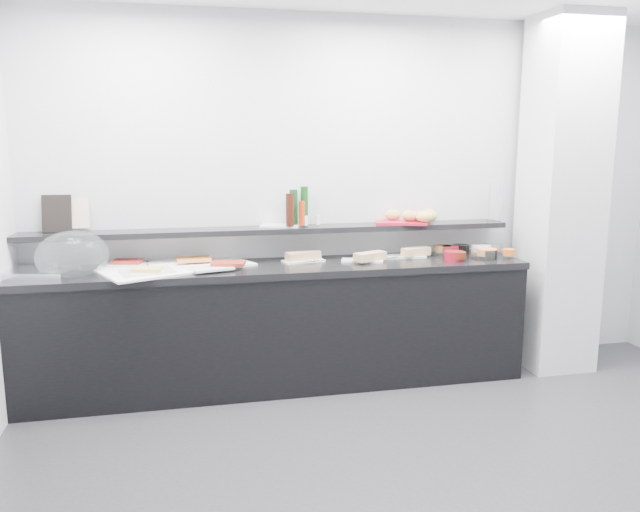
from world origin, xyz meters
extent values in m
plane|color=#2D2D30|center=(0.00, 0.00, 0.00)|extent=(5.00, 5.00, 0.00)
cube|color=silver|center=(0.00, 2.00, 1.35)|extent=(5.00, 0.02, 2.70)
cube|color=silver|center=(1.50, 1.65, 1.35)|extent=(0.50, 0.50, 2.70)
cube|color=black|center=(-0.70, 1.70, 0.42)|extent=(3.60, 0.60, 0.85)
cube|color=black|center=(-0.70, 1.70, 0.88)|extent=(3.62, 0.62, 0.05)
cube|color=black|center=(-0.70, 1.88, 1.13)|extent=(3.60, 0.25, 0.04)
cube|color=silver|center=(-2.32, 1.68, 0.92)|extent=(0.50, 0.38, 0.04)
ellipsoid|color=silver|center=(-2.08, 1.67, 1.03)|extent=(0.56, 0.47, 0.34)
cube|color=white|center=(-1.41, 1.71, 0.91)|extent=(1.12, 0.86, 0.01)
cube|color=white|center=(-1.77, 1.80, 0.92)|extent=(0.33, 0.23, 0.01)
cube|color=maroon|center=(-1.75, 1.84, 0.94)|extent=(0.23, 0.18, 0.02)
cube|color=white|center=(-1.49, 1.85, 0.92)|extent=(0.29, 0.22, 0.01)
cube|color=orange|center=(-1.30, 1.83, 0.94)|extent=(0.25, 0.17, 0.02)
cube|color=white|center=(-1.60, 1.55, 0.92)|extent=(0.38, 0.31, 0.01)
cube|color=#E0C257|center=(-1.60, 1.53, 0.94)|extent=(0.21, 0.15, 0.02)
cube|color=white|center=(-1.18, 1.57, 0.92)|extent=(0.31, 0.25, 0.01)
cube|color=maroon|center=(-1.06, 1.62, 0.94)|extent=(0.25, 0.19, 0.02)
cube|color=white|center=(-0.51, 1.77, 0.91)|extent=(0.32, 0.19, 0.01)
cube|color=tan|center=(-0.50, 1.79, 0.94)|extent=(0.27, 0.16, 0.06)
cylinder|color=silver|center=(-0.44, 1.72, 0.92)|extent=(0.15, 0.06, 0.01)
cube|color=white|center=(-0.08, 1.69, 0.91)|extent=(0.33, 0.22, 0.01)
cube|color=tan|center=(-0.03, 1.65, 0.94)|extent=(0.26, 0.18, 0.06)
cylinder|color=silver|center=(-0.10, 1.63, 0.92)|extent=(0.16, 0.03, 0.01)
cube|color=silver|center=(0.25, 1.80, 0.91)|extent=(0.39, 0.19, 0.01)
cube|color=tan|center=(0.37, 1.77, 0.94)|extent=(0.24, 0.15, 0.06)
cylinder|color=silver|center=(0.15, 1.69, 0.92)|extent=(0.14, 0.09, 0.01)
cylinder|color=silver|center=(0.61, 1.81, 0.94)|extent=(0.22, 0.22, 0.07)
cylinder|color=orange|center=(0.63, 1.84, 0.95)|extent=(0.15, 0.15, 0.05)
cylinder|color=black|center=(0.78, 1.86, 0.94)|extent=(0.13, 0.13, 0.07)
cylinder|color=#550C0F|center=(0.66, 1.79, 0.95)|extent=(0.16, 0.16, 0.05)
cylinder|color=silver|center=(1.04, 1.82, 0.94)|extent=(0.18, 0.18, 0.07)
cylinder|color=silver|center=(0.92, 1.79, 0.95)|extent=(0.18, 0.18, 0.05)
cylinder|color=maroon|center=(0.60, 1.59, 0.94)|extent=(0.16, 0.16, 0.07)
cylinder|color=#511A0B|center=(0.62, 1.55, 0.95)|extent=(0.12, 0.12, 0.05)
cylinder|color=silver|center=(0.84, 1.60, 0.94)|extent=(0.22, 0.22, 0.07)
cylinder|color=#FC813D|center=(0.89, 1.63, 0.95)|extent=(0.19, 0.19, 0.05)
cylinder|color=black|center=(0.89, 1.60, 0.94)|extent=(0.14, 0.14, 0.07)
cylinder|color=#D4581D|center=(1.04, 1.58, 0.95)|extent=(0.10, 0.10, 0.05)
cube|color=black|center=(-2.21, 1.95, 1.28)|extent=(0.20, 0.08, 0.26)
cube|color=#CFA895|center=(-2.10, 1.97, 1.28)|extent=(0.19, 0.07, 0.22)
cube|color=white|center=(-0.65, 1.91, 1.16)|extent=(0.32, 0.25, 0.01)
cylinder|color=#0E3613|center=(-0.55, 1.92, 1.29)|extent=(0.06, 0.06, 0.26)
cylinder|color=black|center=(-0.59, 1.82, 1.28)|extent=(0.07, 0.07, 0.24)
cylinder|color=#103D11|center=(-0.46, 1.94, 1.30)|extent=(0.06, 0.06, 0.28)
cylinder|color=#B12D0C|center=(-0.50, 1.85, 1.25)|extent=(0.05, 0.05, 0.18)
cylinder|color=white|center=(-0.47, 1.85, 1.20)|extent=(0.03, 0.03, 0.07)
cylinder|color=white|center=(-0.37, 1.87, 1.20)|extent=(0.03, 0.03, 0.07)
cube|color=#A21128|center=(0.28, 1.88, 1.16)|extent=(0.45, 0.37, 0.02)
ellipsoid|color=tan|center=(0.24, 1.94, 1.21)|extent=(0.13, 0.09, 0.08)
ellipsoid|color=tan|center=(0.54, 1.96, 1.21)|extent=(0.13, 0.09, 0.08)
ellipsoid|color=tan|center=(0.36, 1.84, 1.21)|extent=(0.15, 0.12, 0.08)
ellipsoid|color=#D8B352|center=(0.43, 1.77, 1.21)|extent=(0.15, 0.11, 0.08)
ellipsoid|color=tan|center=(0.49, 1.80, 1.21)|extent=(0.14, 0.11, 0.08)
ellipsoid|color=tan|center=(0.35, 1.87, 1.21)|extent=(0.14, 0.11, 0.08)
ellipsoid|color=#C27B4A|center=(0.42, 1.86, 1.21)|extent=(0.16, 0.11, 0.08)
cylinder|color=silver|center=(1.06, 1.87, 1.30)|extent=(0.12, 0.12, 0.30)
camera|label=1|loc=(-1.35, -2.65, 1.77)|focal=35.00mm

